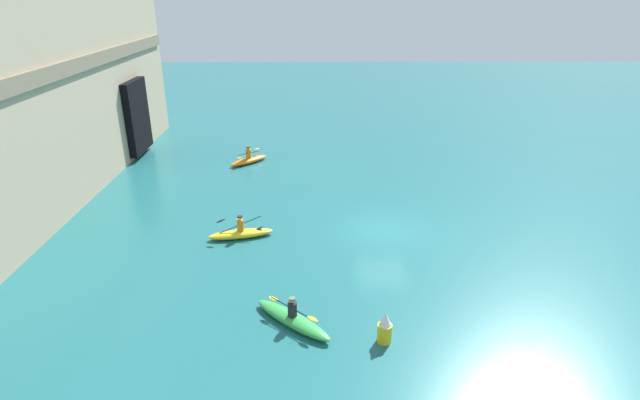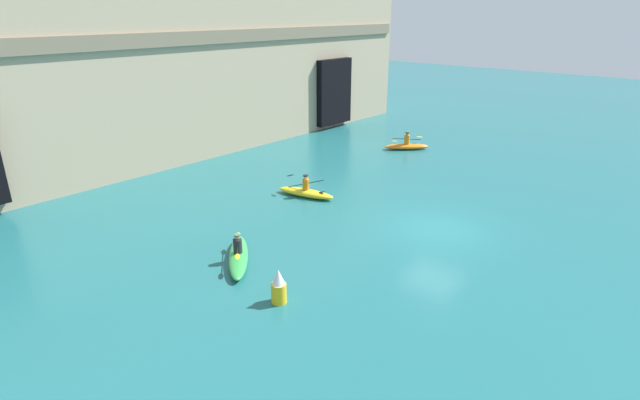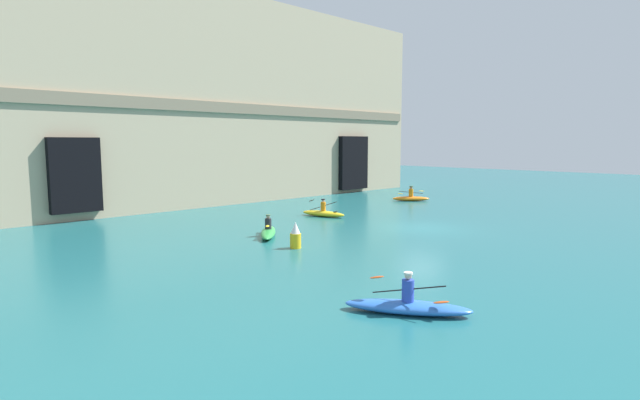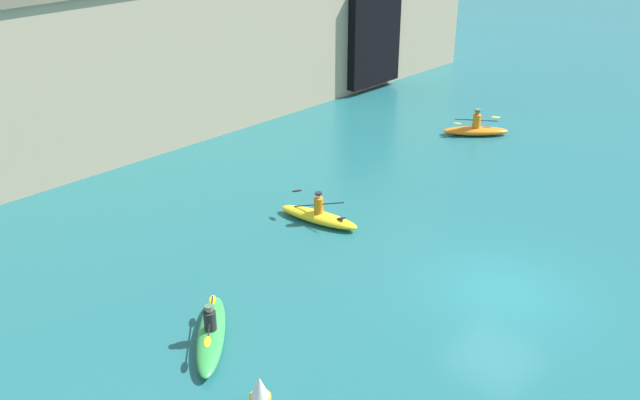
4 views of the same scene
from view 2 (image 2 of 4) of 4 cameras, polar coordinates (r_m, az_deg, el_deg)
The scene contains 6 objects.
ground_plane at distance 21.59m, azimuth 13.17°, elevation -3.22°, with size 120.00×120.00×0.00m, color #1E6066.
cliff_bluff at distance 32.31m, azimuth -17.53°, elevation 18.43°, with size 39.88×5.90×15.49m.
kayak_orange at distance 33.45m, azimuth 9.87°, elevation 6.14°, with size 2.59×2.60×1.20m.
kayak_green at distance 18.57m, azimuth -9.32°, elevation -6.31°, with size 2.80×3.03×1.08m.
kayak_yellow at distance 24.54m, azimuth -1.63°, elevation 0.92°, with size 1.41×3.10×1.12m.
marker_buoy at distance 15.84m, azimuth -4.75°, elevation -9.90°, with size 0.49×0.49×1.17m.
Camera 2 is at (-17.64, -8.93, 8.66)m, focal length 28.00 mm.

